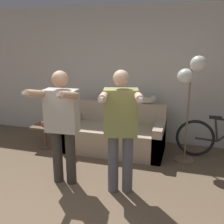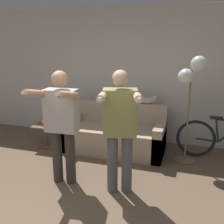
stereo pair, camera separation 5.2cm
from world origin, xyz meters
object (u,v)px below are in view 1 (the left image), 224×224
Objects in this scene: side_table at (45,132)px; person_left at (62,121)px; cat at (147,100)px; floor_lamp at (191,78)px; couch at (115,135)px; cup at (43,124)px; person_right at (121,125)px.

person_left is at bearing -48.82° from side_table.
floor_lamp is at bearing -27.74° from cat.
cat is at bearing 57.59° from person_left.
cup is (-1.30, -0.29, 0.19)m from couch.
cat is 0.28× the size of floor_lamp.
side_table is 0.17m from cup.
couch is 0.87m from cat.
person_left reaches higher than side_table.
cat is at bearing 17.03° from side_table.
side_table is at bearing 134.09° from person_right.
cup is (-1.75, 1.02, -0.46)m from person_right.
floor_lamp reaches higher than person_left.
person_right is 3.37× the size of cat.
floor_lamp is (0.81, 1.23, 0.45)m from person_right.
couch is 1.11× the size of person_left.
person_left is 18.33× the size of cup.
person_right is at bearing -92.26° from cat.
cat is (0.89, 1.62, -0.01)m from person_left.
cup is (0.01, -0.04, 0.17)m from side_table.
person_left is at bearing 165.32° from person_right.
person_left is at bearing -105.79° from couch.
cat is at bearing 30.30° from couch.
cat reaches higher than side_table.
cup is (-2.55, -0.20, -0.92)m from floor_lamp.
person_right is 3.72× the size of side_table.
person_left is 3.63× the size of side_table.
side_table is at bearing 127.49° from person_left.
side_table is (-1.75, 1.06, -0.63)m from person_right.
side_table is at bearing 99.90° from cup.
person_right reaches higher than side_table.
cup is (-1.81, -0.59, -0.44)m from cat.
person_right is at bearing -31.22° from side_table.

